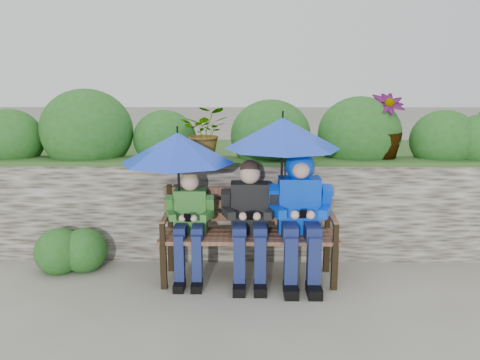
{
  "coord_description": "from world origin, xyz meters",
  "views": [
    {
      "loc": [
        0.05,
        -3.95,
        1.81
      ],
      "look_at": [
        0.0,
        0.1,
        0.95
      ],
      "focal_mm": 35.0,
      "sensor_mm": 36.0,
      "label": 1
    }
  ],
  "objects_px": {
    "boy_left": "(190,220)",
    "umbrella_left": "(178,148)",
    "park_bench": "(249,227)",
    "boy_middle": "(250,216)",
    "boy_right": "(300,208)",
    "umbrella_right": "(282,133)"
  },
  "relations": [
    {
      "from": "boy_middle",
      "to": "boy_right",
      "type": "height_order",
      "value": "boy_right"
    },
    {
      "from": "park_bench",
      "to": "umbrella_left",
      "type": "distance_m",
      "value": 0.98
    },
    {
      "from": "park_bench",
      "to": "boy_right",
      "type": "xyz_separation_m",
      "value": [
        0.46,
        -0.07,
        0.21
      ]
    },
    {
      "from": "park_bench",
      "to": "umbrella_left",
      "type": "height_order",
      "value": "umbrella_left"
    },
    {
      "from": "boy_middle",
      "to": "boy_left",
      "type": "bearing_deg",
      "value": 178.97
    },
    {
      "from": "umbrella_left",
      "to": "boy_middle",
      "type": "bearing_deg",
      "value": -4.58
    },
    {
      "from": "park_bench",
      "to": "boy_left",
      "type": "bearing_deg",
      "value": -173.05
    },
    {
      "from": "boy_right",
      "to": "umbrella_right",
      "type": "distance_m",
      "value": 0.69
    },
    {
      "from": "umbrella_left",
      "to": "umbrella_right",
      "type": "xyz_separation_m",
      "value": [
        0.93,
        -0.03,
        0.14
      ]
    },
    {
      "from": "boy_left",
      "to": "umbrella_right",
      "type": "distance_m",
      "value": 1.14
    },
    {
      "from": "boy_left",
      "to": "umbrella_left",
      "type": "xyz_separation_m",
      "value": [
        -0.1,
        0.04,
        0.65
      ]
    },
    {
      "from": "boy_left",
      "to": "umbrella_left",
      "type": "distance_m",
      "value": 0.66
    },
    {
      "from": "boy_middle",
      "to": "umbrella_left",
      "type": "bearing_deg",
      "value": 175.42
    },
    {
      "from": "boy_right",
      "to": "umbrella_left",
      "type": "distance_m",
      "value": 1.22
    },
    {
      "from": "park_bench",
      "to": "boy_middle",
      "type": "height_order",
      "value": "boy_middle"
    },
    {
      "from": "boy_middle",
      "to": "umbrella_right",
      "type": "distance_m",
      "value": 0.8
    },
    {
      "from": "boy_right",
      "to": "park_bench",
      "type": "bearing_deg",
      "value": 171.47
    },
    {
      "from": "boy_left",
      "to": "boy_middle",
      "type": "distance_m",
      "value": 0.55
    },
    {
      "from": "umbrella_right",
      "to": "boy_left",
      "type": "bearing_deg",
      "value": -179.13
    },
    {
      "from": "park_bench",
      "to": "boy_right",
      "type": "height_order",
      "value": "boy_right"
    },
    {
      "from": "boy_middle",
      "to": "umbrella_left",
      "type": "relative_size",
      "value": 1.09
    },
    {
      "from": "boy_right",
      "to": "umbrella_right",
      "type": "xyz_separation_m",
      "value": [
        -0.17,
        0.02,
        0.67
      ]
    }
  ]
}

